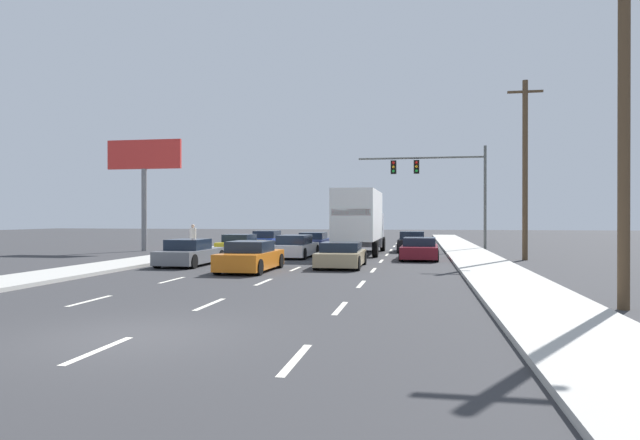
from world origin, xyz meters
name	(u,v)px	position (x,y,z in m)	size (l,w,h in m)	color
ground_plane	(334,253)	(0.00, 25.00, 0.00)	(140.00, 140.00, 0.00)	#333335
sidewalk_right	(477,259)	(8.30, 20.00, 0.07)	(2.70, 80.00, 0.14)	#B2AFA8
sidewalk_left	(177,256)	(-8.30, 20.00, 0.07)	(2.70, 80.00, 0.14)	#B2AFA8
lane_markings	(331,254)	(0.00, 23.92, 0.00)	(6.94, 62.00, 0.01)	silver
car_blue	(268,241)	(-5.34, 28.56, 0.60)	(1.84, 4.34, 1.31)	#1E389E
car_yellow	(241,246)	(-5.17, 22.01, 0.58)	(1.87, 4.45, 1.26)	yellow
car_gray	(190,253)	(-5.27, 14.81, 0.56)	(1.93, 4.44, 1.24)	slate
car_navy	(314,242)	(-1.65, 26.85, 0.58)	(1.91, 4.59, 1.26)	#141E4C
car_white	(296,247)	(-1.53, 20.71, 0.59)	(1.92, 4.59, 1.27)	white
car_orange	(250,257)	(-1.63, 12.60, 0.58)	(1.93, 4.32, 1.26)	orange
box_truck	(360,219)	(1.78, 23.78, 2.19)	(2.57, 9.04, 3.84)	white
car_tan	(341,255)	(1.86, 15.10, 0.53)	(2.03, 4.16, 1.13)	tan
car_black	(412,242)	(4.87, 27.31, 0.61)	(1.90, 4.05, 1.34)	black
car_maroon	(420,249)	(5.34, 20.54, 0.55)	(2.10, 4.63, 1.17)	maroon
traffic_signal_mast	(432,175)	(6.27, 30.84, 5.34)	(9.07, 0.69, 7.35)	#595B56
utility_pole_near	(624,126)	(10.21, 4.92, 4.47)	(1.80, 0.28, 8.66)	brown
utility_pole_mid	(525,168)	(10.82, 20.92, 4.88)	(1.80, 0.28, 9.48)	brown
roadside_billboard	(144,169)	(-12.93, 24.86, 5.55)	(5.28, 0.36, 7.49)	slate
pedestrian_near_corner	(193,238)	(-8.13, 21.78, 0.99)	(0.38, 0.38, 1.70)	#1E233F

